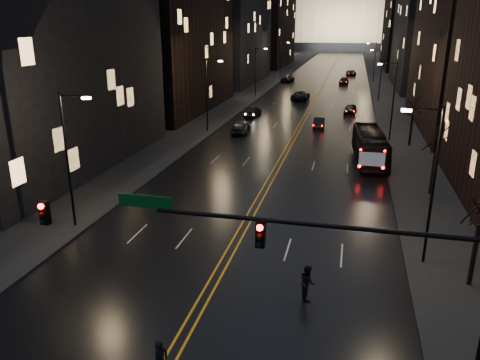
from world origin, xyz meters
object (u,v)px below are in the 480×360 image
Objects in this scene: oncoming_car_a at (241,127)px; oncoming_car_b at (252,112)px; receding_car_a at (319,123)px; traffic_signal at (326,254)px; bus at (370,146)px; pedestrian_b at (308,282)px.

oncoming_car_a is 11.20m from oncoming_car_b.
traffic_signal is at bearing -88.56° from receding_car_a.
bus is 25.72m from oncoming_car_b.
pedestrian_b is (-0.96, 5.00, -4.19)m from traffic_signal.
traffic_signal is at bearing 170.66° from pedestrian_b.
oncoming_car_a reaches higher than oncoming_car_b.
traffic_signal is 1.58× the size of bus.
receding_car_a is at bearing -152.11° from oncoming_car_a.
receding_car_a is at bearing 156.62° from oncoming_car_b.
pedestrian_b is (-3.55, -26.17, -0.61)m from bus.
oncoming_car_a is 2.58× the size of pedestrian_b.
pedestrian_b is (12.52, -46.24, 0.17)m from oncoming_car_b.
oncoming_car_a is at bearing -1.79° from pedestrian_b.
oncoming_car_b reaches higher than receding_car_a.
receding_car_a is at bearing 107.93° from bus.
traffic_signal reaches higher than bus.
bus is 5.99× the size of pedestrian_b.
pedestrian_b reaches higher than oncoming_car_b.
oncoming_car_b is 2.46× the size of pedestrian_b.
traffic_signal is 42.24m from oncoming_car_a.
traffic_signal is 3.67× the size of oncoming_car_a.
bus is at bearing 134.96° from oncoming_car_b.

